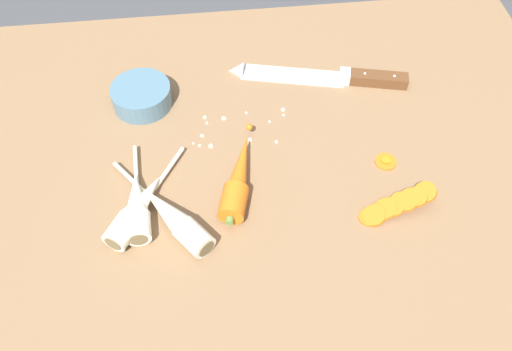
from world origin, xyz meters
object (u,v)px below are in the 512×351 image
chefs_knife (315,75)px  parsnip_front (174,218)px  whole_carrot (238,179)px  parsnip_mid_right (137,209)px  carrot_slice_stack (396,205)px  parsnip_mid_left (137,206)px  prep_bowl (141,95)px  carrot_slice_stray_near (386,161)px

chefs_knife → parsnip_front: bearing=-132.2°
chefs_knife → parsnip_front: size_ratio=1.71×
whole_carrot → parsnip_mid_right: whole_carrot is taller
parsnip_mid_right → carrot_slice_stack: size_ratio=1.52×
whole_carrot → parsnip_front: whole_carrot is taller
parsnip_mid_left → carrot_slice_stack: bearing=-5.9°
parsnip_mid_left → prep_bowl: size_ratio=1.78×
parsnip_mid_left → carrot_slice_stray_near: size_ratio=5.23×
whole_carrot → parsnip_mid_right: 16.81cm
carrot_slice_stray_near → whole_carrot: bearing=-175.0°
whole_carrot → carrot_slice_stray_near: whole_carrot is taller
whole_carrot → prep_bowl: bearing=126.9°
parsnip_mid_left → parsnip_front: bearing=-27.2°
whole_carrot → parsnip_mid_right: size_ratio=1.04×
parsnip_mid_right → prep_bowl: size_ratio=1.78×
parsnip_mid_left → whole_carrot: bearing=11.6°
chefs_knife → parsnip_mid_right: (-33.49, -28.47, 1.33)cm
carrot_slice_stray_near → carrot_slice_stack: bearing=-96.4°
chefs_knife → carrot_slice_stray_near: chefs_knife is taller
whole_carrot → carrot_slice_stray_near: (25.58, 2.23, -1.74)cm
chefs_knife → parsnip_mid_right: bearing=-139.6°
carrot_slice_stack → carrot_slice_stray_near: size_ratio=3.43×
chefs_knife → whole_carrot: bearing=-125.0°
chefs_knife → parsnip_mid_left: parsnip_mid_left is taller
carrot_slice_stray_near → prep_bowl: size_ratio=0.34×
parsnip_mid_left → prep_bowl: same height
chefs_knife → parsnip_mid_left: size_ratio=1.76×
whole_carrot → parsnip_mid_right: bearing=-166.2°
chefs_knife → whole_carrot: (-17.16, -24.47, 1.45)cm
chefs_knife → prep_bowl: (-33.14, -3.22, 1.50)cm
chefs_knife → whole_carrot: size_ratio=1.70×
whole_carrot → prep_bowl: size_ratio=1.85×
parsnip_mid_right → carrot_slice_stray_near: 42.40cm
chefs_knife → carrot_slice_stack: bearing=-77.1°
carrot_slice_stray_near → parsnip_mid_right: bearing=-171.5°
chefs_knife → whole_carrot: whole_carrot is taller
chefs_knife → whole_carrot: 29.92cm
parsnip_mid_left → prep_bowl: (0.43, 24.63, 0.17)cm
carrot_slice_stack → prep_bowl: (-40.46, 28.83, 0.70)cm
parsnip_mid_left → parsnip_mid_right: bearing=-82.7°
chefs_knife → carrot_slice_stack: (7.32, -32.05, 0.80)cm
chefs_knife → parsnip_mid_left: bearing=-140.3°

